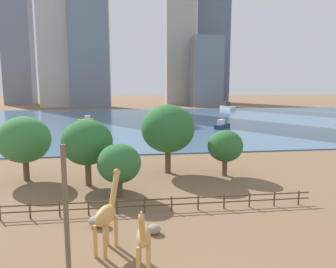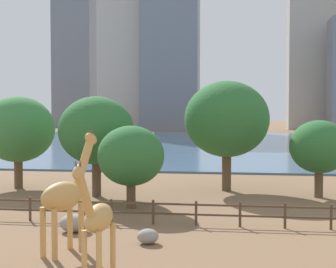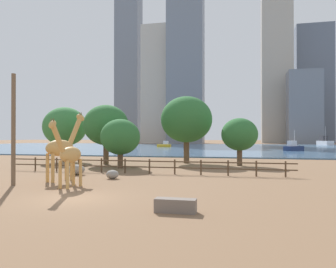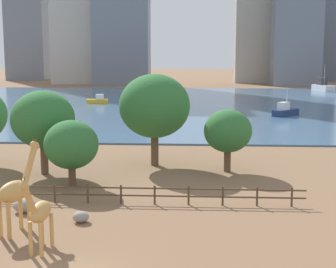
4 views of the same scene
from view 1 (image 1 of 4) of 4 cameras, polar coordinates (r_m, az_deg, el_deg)
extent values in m
plane|color=brown|center=(94.71, -5.70, 2.30)|extent=(400.00, 400.00, 0.00)
cube|color=#476B8C|center=(91.72, -5.64, 2.15)|extent=(180.00, 86.00, 0.20)
cylinder|color=tan|center=(22.99, -10.55, -16.16)|extent=(0.32, 0.32, 2.09)
cylinder|color=tan|center=(22.73, -9.03, -16.42)|extent=(0.32, 0.32, 2.09)
cylinder|color=tan|center=(21.71, -12.54, -17.80)|extent=(0.32, 0.32, 2.09)
cylinder|color=tan|center=(21.44, -10.94, -18.12)|extent=(0.32, 0.32, 2.09)
ellipsoid|color=tan|center=(21.64, -10.85, -13.75)|extent=(1.77, 2.48, 1.21)
cylinder|color=tan|center=(22.34, -9.35, -9.47)|extent=(0.88, 1.38, 2.24)
ellipsoid|color=tan|center=(22.47, -8.87, -6.58)|extent=(0.70, 0.96, 0.76)
cone|color=brown|center=(22.42, -9.11, -5.69)|extent=(0.14, 0.14, 0.22)
cone|color=brown|center=(22.34, -8.67, -5.73)|extent=(0.14, 0.14, 0.22)
cylinder|color=tan|center=(19.47, -3.47, -21.41)|extent=(0.23, 0.23, 1.80)
cylinder|color=tan|center=(19.50, -5.23, -21.38)|extent=(0.23, 0.23, 1.80)
cylinder|color=tan|center=(20.68, -3.31, -19.47)|extent=(0.23, 0.23, 1.80)
cylinder|color=tan|center=(20.71, -4.94, -19.45)|extent=(0.23, 0.23, 1.80)
ellipsoid|color=tan|center=(19.52, -4.27, -17.29)|extent=(1.01, 2.07, 1.04)
cylinder|color=tan|center=(17.93, -4.54, -16.04)|extent=(0.47, 1.34, 1.86)
ellipsoid|color=tan|center=(17.11, -4.68, -14.19)|extent=(0.41, 0.80, 0.69)
cone|color=brown|center=(16.99, -4.41, -13.25)|extent=(0.10, 0.10, 0.19)
cone|color=brown|center=(17.00, -4.97, -13.25)|extent=(0.10, 0.10, 0.19)
cylinder|color=brown|center=(18.98, -17.33, -13.00)|extent=(0.28, 0.28, 7.54)
ellipsoid|color=gray|center=(26.02, -11.99, -14.58)|extent=(1.49, 1.19, 0.89)
ellipsoid|color=gray|center=(24.48, -2.47, -16.22)|extent=(0.98, 0.91, 0.68)
cylinder|color=#4C3826|center=(29.63, -27.26, -12.02)|extent=(0.14, 0.14, 1.30)
cylinder|color=#4C3826|center=(28.95, -22.90, -12.21)|extent=(0.14, 0.14, 1.30)
cylinder|color=#4C3826|center=(28.43, -18.36, -12.34)|extent=(0.14, 0.14, 1.30)
cylinder|color=#4C3826|center=(28.09, -13.67, -12.40)|extent=(0.14, 0.14, 1.30)
cylinder|color=#4C3826|center=(27.93, -8.90, -12.37)|extent=(0.14, 0.14, 1.30)
cylinder|color=#4C3826|center=(27.96, -4.11, -12.26)|extent=(0.14, 0.14, 1.30)
cylinder|color=#4C3826|center=(28.18, 0.63, -12.07)|extent=(0.14, 0.14, 1.30)
cylinder|color=#4C3826|center=(28.58, 5.27, -11.80)|extent=(0.14, 0.14, 1.30)
cylinder|color=#4C3826|center=(29.15, 9.74, -11.47)|extent=(0.14, 0.14, 1.30)
cylinder|color=#4C3826|center=(29.88, 14.00, -11.10)|extent=(0.14, 0.14, 1.30)
cylinder|color=#4C3826|center=(30.77, 18.03, -10.68)|extent=(0.14, 0.14, 1.30)
cylinder|color=#4C3826|center=(31.80, 21.80, -10.25)|extent=(0.14, 0.14, 1.30)
cube|color=#4C3826|center=(27.94, -0.81, -11.26)|extent=(26.10, 0.08, 0.10)
cube|color=#4C3826|center=(28.12, -0.81, -12.26)|extent=(26.10, 0.08, 0.10)
cylinder|color=brown|center=(39.48, -0.02, -4.75)|extent=(0.69, 0.69, 2.87)
ellipsoid|color=#2D6B33|center=(38.74, -0.02, 0.97)|extent=(6.34, 6.34, 5.70)
cylinder|color=brown|center=(35.71, -13.70, -6.74)|extent=(0.63, 0.63, 2.53)
ellipsoid|color=#2D6B33|center=(34.97, -13.90, -1.40)|extent=(5.29, 5.29, 4.76)
cylinder|color=brown|center=(39.82, -23.45, -5.77)|extent=(0.65, 0.65, 2.33)
ellipsoid|color=#387A3D|center=(39.15, -23.76, -0.90)|extent=(5.66, 5.66, 5.10)
cylinder|color=brown|center=(31.87, -8.41, -9.36)|extent=(0.56, 0.56, 1.61)
ellipsoid|color=#2D6B33|center=(31.20, -8.51, -5.07)|extent=(4.12, 4.12, 3.71)
cylinder|color=brown|center=(38.97, 9.84, -5.79)|extent=(0.59, 0.59, 1.91)
ellipsoid|color=#2D6B33|center=(38.41, 9.94, -2.05)|extent=(4.08, 4.08, 3.67)
cube|color=navy|center=(77.83, 9.41, 1.32)|extent=(4.69, 4.82, 0.99)
cube|color=silver|center=(77.15, 9.23, 2.08)|extent=(2.09, 2.11, 1.19)
cylinder|color=silver|center=(77.80, 9.53, 2.97)|extent=(0.17, 0.17, 3.46)
cube|color=gold|center=(92.35, -14.16, 2.28)|extent=(4.12, 1.73, 0.81)
cube|color=silver|center=(92.24, -13.87, 2.84)|extent=(1.52, 1.07, 0.97)
cube|color=silver|center=(132.87, 10.34, 4.48)|extent=(4.56, 7.92, 1.50)
cube|color=#333338|center=(133.54, 10.14, 5.21)|extent=(2.44, 3.07, 1.79)
cylinder|color=silver|center=(132.35, 10.47, 5.92)|extent=(0.15, 0.15, 5.24)
cube|color=#ADA89E|center=(171.89, 2.14, 22.32)|extent=(14.38, 9.85, 101.63)
cube|color=#B7B2A8|center=(159.64, -19.22, 14.99)|extent=(13.03, 9.19, 58.28)
cube|color=slate|center=(184.54, 7.40, 14.66)|extent=(17.69, 14.07, 59.34)
cube|color=slate|center=(186.30, -25.10, 19.44)|extent=(13.72, 9.73, 95.11)
cube|color=slate|center=(154.57, 6.69, 10.69)|extent=(13.78, 10.98, 31.73)
camera|label=2|loc=(7.63, 81.38, -36.72)|focal=55.00mm
camera|label=3|loc=(14.07, 85.47, -31.46)|focal=35.00mm
camera|label=4|loc=(11.56, 121.23, -7.05)|focal=55.00mm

